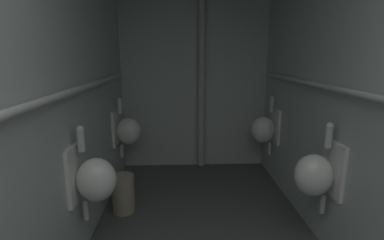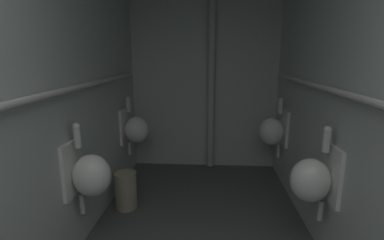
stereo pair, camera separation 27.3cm
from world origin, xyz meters
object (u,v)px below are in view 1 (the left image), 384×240
object	(u,v)px
urinal_left_mid	(94,178)
standpipe_back_wall	(202,79)
waste_bin	(123,193)
urinal_right_far	(265,129)
urinal_left_far	(127,130)
urinal_right_mid	(316,174)

from	to	relation	value
urinal_left_mid	standpipe_back_wall	world-z (taller)	standpipe_back_wall
standpipe_back_wall	waste_bin	xyz separation A→B (m)	(-0.89, -1.19, -1.08)
urinal_right_far	standpipe_back_wall	xyz separation A→B (m)	(-0.77, 0.47, 0.59)
urinal_left_far	urinal_right_far	xyz separation A→B (m)	(1.73, 0.02, 0.00)
urinal_left_mid	waste_bin	bearing A→B (deg)	84.68
urinal_left_mid	waste_bin	xyz separation A→B (m)	(0.07, 0.70, -0.49)
urinal_right_mid	urinal_right_far	world-z (taller)	same
urinal_left_far	standpipe_back_wall	distance (m)	1.23
urinal_left_far	urinal_right_mid	bearing A→B (deg)	-38.79
urinal_right_far	waste_bin	distance (m)	1.87
urinal_left_mid	waste_bin	size ratio (longest dim) A/B	1.90
urinal_right_mid	standpipe_back_wall	size ratio (longest dim) A/B	0.30
urinal_left_far	standpipe_back_wall	size ratio (longest dim) A/B	0.30
urinal_right_mid	urinal_right_far	bearing A→B (deg)	90.00
urinal_right_mid	urinal_left_mid	bearing A→B (deg)	-179.52
urinal_left_mid	urinal_right_mid	xyz separation A→B (m)	(1.73, 0.01, 0.00)
urinal_left_far	urinal_right_mid	distance (m)	2.22
urinal_left_far	urinal_right_mid	size ratio (longest dim) A/B	1.00
urinal_left_far	urinal_right_far	bearing A→B (deg)	0.53
urinal_left_mid	standpipe_back_wall	bearing A→B (deg)	63.11
urinal_left_mid	urinal_left_far	distance (m)	1.40
urinal_right_far	waste_bin	world-z (taller)	urinal_right_far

